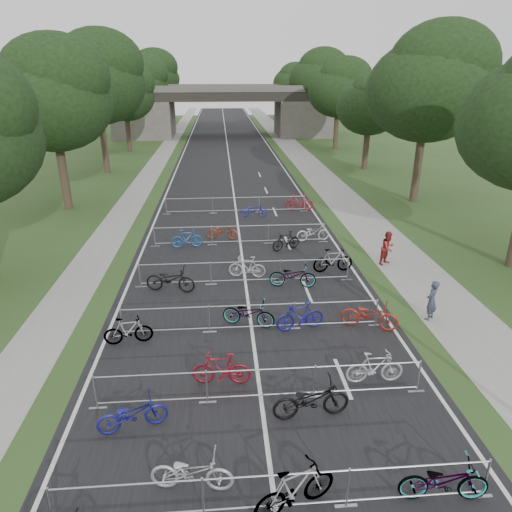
{
  "coord_description": "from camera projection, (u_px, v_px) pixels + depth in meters",
  "views": [
    {
      "loc": [
        -0.98,
        -3.36,
        8.78
      ],
      "look_at": [
        0.51,
        15.52,
        1.1
      ],
      "focal_mm": 32.0,
      "sensor_mm": 36.0,
      "label": 1
    }
  ],
  "objects": [
    {
      "name": "bike_10",
      "position": [
        311.0,
        400.0,
        12.29
      ],
      "size": [
        2.19,
        0.94,
        1.12
      ],
      "primitive_type": "imported",
      "rotation": [
        0.0,
        0.0,
        1.67
      ],
      "color": "black",
      "rests_on": "ground"
    },
    {
      "name": "bike_13",
      "position": [
        249.0,
        313.0,
        16.77
      ],
      "size": [
        2.08,
        1.29,
        1.03
      ],
      "primitive_type": "imported",
      "rotation": [
        0.0,
        0.0,
        1.24
      ],
      "color": "#9FA2A7",
      "rests_on": "ground"
    },
    {
      "name": "tree_left_1",
      "position": [
        52.0,
        97.0,
        28.7
      ],
      "size": [
        7.56,
        7.56,
        11.53
      ],
      "color": "#33261C",
      "rests_on": "ground"
    },
    {
      "name": "tree_left_5",
      "position": [
        152.0,
        76.0,
        72.74
      ],
      "size": [
        8.4,
        8.4,
        12.81
      ],
      "color": "#33261C",
      "rests_on": "ground"
    },
    {
      "name": "bike_16",
      "position": [
        170.0,
        279.0,
        19.39
      ],
      "size": [
        2.25,
        1.2,
        1.12
      ],
      "primitive_type": "imported",
      "rotation": [
        0.0,
        0.0,
        1.35
      ],
      "color": "black",
      "rests_on": "ground"
    },
    {
      "name": "sidewalk_right",
      "position": [
        297.0,
        152.0,
        53.24
      ],
      "size": [
        3.0,
        140.0,
        0.01
      ],
      "primitive_type": "cube",
      "color": "gray",
      "rests_on": "ground"
    },
    {
      "name": "overpass_bridge",
      "position": [
        225.0,
        111.0,
        65.2
      ],
      "size": [
        31.0,
        8.0,
        7.05
      ],
      "color": "#4F4B46",
      "rests_on": "ground"
    },
    {
      "name": "bike_19",
      "position": [
        333.0,
        260.0,
        21.32
      ],
      "size": [
        1.95,
        0.71,
        1.15
      ],
      "primitive_type": "imported",
      "rotation": [
        0.0,
        0.0,
        1.66
      ],
      "color": "#9FA2A7",
      "rests_on": "ground"
    },
    {
      "name": "tree_left_4",
      "position": [
        141.0,
        83.0,
        61.96
      ],
      "size": [
        7.56,
        7.56,
        11.53
      ],
      "color": "#33261C",
      "rests_on": "ground"
    },
    {
      "name": "tree_left_2",
      "position": [
        97.0,
        80.0,
        39.48
      ],
      "size": [
        8.4,
        8.4,
        12.81
      ],
      "color": "#33261C",
      "rests_on": "ground"
    },
    {
      "name": "barrier_row_1",
      "position": [
        276.0,
        493.0,
        9.59
      ],
      "size": [
        9.7,
        0.08,
        1.1
      ],
      "color": "#9FA2A7",
      "rests_on": "ground"
    },
    {
      "name": "tree_right_2",
      "position": [
        371.0,
        105.0,
        42.07
      ],
      "size": [
        6.16,
        6.16,
        9.39
      ],
      "color": "#33261C",
      "rests_on": "ground"
    },
    {
      "name": "bike_22",
      "position": [
        286.0,
        241.0,
        23.96
      ],
      "size": [
        1.71,
        1.14,
        1.0
      ],
      "primitive_type": "imported",
      "rotation": [
        0.0,
        0.0,
        5.15
      ],
      "color": "black",
      "rests_on": "ground"
    },
    {
      "name": "barrier_row_6",
      "position": [
        236.0,
        205.0,
        30.29
      ],
      "size": [
        9.7,
        0.08,
        1.1
      ],
      "color": "#9FA2A7",
      "rests_on": "ground"
    },
    {
      "name": "pedestrian_b",
      "position": [
        388.0,
        248.0,
        22.1
      ],
      "size": [
        1.02,
        0.97,
        1.66
      ],
      "primitive_type": "imported",
      "rotation": [
        0.0,
        0.0,
        0.6
      ],
      "color": "maroon",
      "rests_on": "ground"
    },
    {
      "name": "tree_right_3",
      "position": [
        340.0,
        89.0,
        52.79
      ],
      "size": [
        7.17,
        7.17,
        10.93
      ],
      "color": "#33261C",
      "rests_on": "ground"
    },
    {
      "name": "barrier_row_5",
      "position": [
        240.0,
        235.0,
        24.74
      ],
      "size": [
        9.7,
        0.08,
        1.1
      ],
      "color": "#9FA2A7",
      "rests_on": "ground"
    },
    {
      "name": "bike_26",
      "position": [
        254.0,
        210.0,
        29.45
      ],
      "size": [
        1.84,
        0.83,
        0.93
      ],
      "primitive_type": "imported",
      "rotation": [
        0.0,
        0.0,
        1.45
      ],
      "color": "#1C1D9A",
      "rests_on": "ground"
    },
    {
      "name": "bike_12",
      "position": [
        128.0,
        331.0,
        15.67
      ],
      "size": [
        1.71,
        0.67,
        1.0
      ],
      "primitive_type": "imported",
      "rotation": [
        0.0,
        0.0,
        1.69
      ],
      "color": "#9FA2A7",
      "rests_on": "ground"
    },
    {
      "name": "bike_6",
      "position": [
        295.0,
        489.0,
        9.63
      ],
      "size": [
        2.02,
        1.22,
        1.18
      ],
      "primitive_type": "imported",
      "rotation": [
        0.0,
        0.0,
        1.94
      ],
      "color": "#9FA2A7",
      "rests_on": "ground"
    },
    {
      "name": "barrier_row_3",
      "position": [
        252.0,
        318.0,
        16.43
      ],
      "size": [
        9.7,
        0.08,
        1.1
      ],
      "color": "#9FA2A7",
      "rests_on": "ground"
    },
    {
      "name": "sidewalk_left",
      "position": [
        163.0,
        154.0,
        52.12
      ],
      "size": [
        2.0,
        140.0,
        0.01
      ],
      "primitive_type": "cube",
      "color": "gray",
      "rests_on": "ground"
    },
    {
      "name": "bike_17",
      "position": [
        247.0,
        267.0,
        20.75
      ],
      "size": [
        1.78,
        0.82,
        1.03
      ],
      "primitive_type": "imported",
      "rotation": [
        0.0,
        0.0,
        4.51
      ],
      "color": "#A8A9B0",
      "rests_on": "ground"
    },
    {
      "name": "barrier_row_4",
      "position": [
        245.0,
        272.0,
        20.12
      ],
      "size": [
        9.7,
        0.08,
        1.1
      ],
      "color": "#9FA2A7",
      "rests_on": "ground"
    },
    {
      "name": "barrier_row_2",
      "position": [
        261.0,
        384.0,
        12.92
      ],
      "size": [
        9.7,
        0.08,
        1.1
      ],
      "color": "#9FA2A7",
      "rests_on": "ground"
    },
    {
      "name": "bike_20",
      "position": [
        187.0,
        239.0,
        24.31
      ],
      "size": [
        1.72,
        0.61,
        1.01
      ],
      "primitive_type": "imported",
      "rotation": [
        0.0,
        0.0,
        1.65
      ],
      "color": "#1D539F",
      "rests_on": "ground"
    },
    {
      "name": "tree_right_6",
      "position": [
        292.0,
        82.0,
        86.05
      ],
      "size": [
        7.17,
        7.17,
        10.93
      ],
      "color": "#33261C",
      "rests_on": "ground"
    },
    {
      "name": "tree_right_1",
      "position": [
        430.0,
        86.0,
        30.25
      ],
      "size": [
        8.18,
        8.18,
        12.47
      ],
      "color": "#33261C",
      "rests_on": "ground"
    },
    {
      "name": "bike_11",
      "position": [
        375.0,
        368.0,
        13.67
      ],
      "size": [
        1.76,
        0.5,
        1.06
      ],
      "primitive_type": "imported",
      "rotation": [
        0.0,
        0.0,
        1.57
      ],
      "color": "#B1B3B9",
      "rests_on": "ground"
    },
    {
      "name": "bike_21",
      "position": [
        222.0,
        232.0,
        25.51
      ],
      "size": [
        1.85,
        0.94,
        0.92
      ],
      "primitive_type": "imported",
      "rotation": [
        0.0,
        0.0,
        1.38
      ],
      "color": "maroon",
      "rests_on": "ground"
    },
    {
      "name": "tree_left_3",
      "position": [
        125.0,
        93.0,
        51.18
      ],
      "size": [
        6.72,
        6.72,
        10.25
      ],
      "color": "#33261C",
      "rests_on": "ground"
    },
    {
      "name": "bike_14",
      "position": [
        300.0,
        316.0,
        16.52
      ],
      "size": [
        1.88,
        0.86,
        1.09
      ],
      "primitive_type": "imported",
      "rotation": [
        0.0,
        0.0,
        4.91
      ],
      "color": "navy",
      "rests_on": "ground"
    },
    {
      "name": "tree_right_5",
      "position": [
        303.0,
        90.0,
        75.33
      ],
      "size": [
        6.16,
        6.16,
        9.39
      ],
      "color": "#33261C",
      "rests_on": "ground"
    },
    {
      "name": "tree_right_4",
      "position": [
        319.0,
        78.0,
        63.51
      ],
      "size": [
        8.18,
        8.18,
        12.47
      ],
      "color": "#33261C",
      "rests_on": "ground"
    },
    {
      "name": "pedestrian_a",
      "position": [
        432.0,
        301.0,
        17.12
      ],
      "size": [
        0.68,
        0.67,
        1.59
      ],
      "primitive_type": "imported",
      "rotation": [
        0.0,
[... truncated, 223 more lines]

